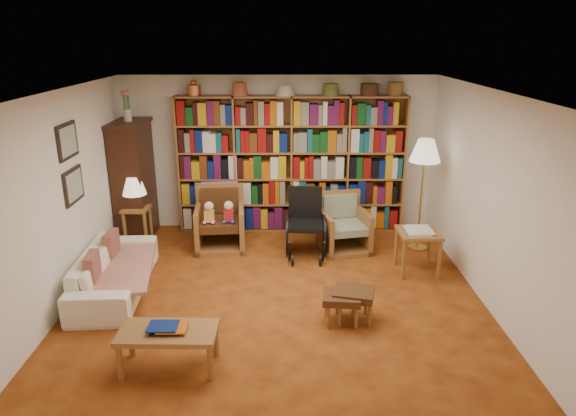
{
  "coord_description": "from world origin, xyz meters",
  "views": [
    {
      "loc": [
        0.09,
        -5.71,
        3.09
      ],
      "look_at": [
        0.13,
        0.6,
        0.95
      ],
      "focal_mm": 32.0,
      "sensor_mm": 36.0,
      "label": 1
    }
  ],
  "objects_px": {
    "side_table_lamp": "(137,218)",
    "coffee_table": "(168,335)",
    "armchair_sage": "(344,228)",
    "footstool_a": "(354,295)",
    "sofa": "(115,271)",
    "floor_lamp": "(425,155)",
    "side_table_papers": "(418,238)",
    "armchair_leather": "(221,222)",
    "footstool_b": "(342,299)",
    "wheelchair": "(306,225)"
  },
  "relations": [
    {
      "from": "side_table_papers",
      "to": "floor_lamp",
      "type": "bearing_deg",
      "value": 74.86
    },
    {
      "from": "armchair_sage",
      "to": "side_table_papers",
      "type": "distance_m",
      "value": 1.26
    },
    {
      "from": "armchair_leather",
      "to": "footstool_a",
      "type": "xyz_separation_m",
      "value": [
        1.75,
        -2.21,
        -0.07
      ]
    },
    {
      "from": "wheelchair",
      "to": "footstool_b",
      "type": "xyz_separation_m",
      "value": [
        0.33,
        -1.92,
        -0.17
      ]
    },
    {
      "from": "floor_lamp",
      "to": "footstool_a",
      "type": "distance_m",
      "value": 2.65
    },
    {
      "from": "sofa",
      "to": "side_table_lamp",
      "type": "relative_size",
      "value": 3.0
    },
    {
      "from": "footstool_a",
      "to": "coffee_table",
      "type": "height_order",
      "value": "coffee_table"
    },
    {
      "from": "armchair_leather",
      "to": "armchair_sage",
      "type": "bearing_deg",
      "value": -3.58
    },
    {
      "from": "footstool_a",
      "to": "coffee_table",
      "type": "distance_m",
      "value": 2.09
    },
    {
      "from": "wheelchair",
      "to": "coffee_table",
      "type": "height_order",
      "value": "wheelchair"
    },
    {
      "from": "sofa",
      "to": "wheelchair",
      "type": "height_order",
      "value": "wheelchair"
    },
    {
      "from": "sofa",
      "to": "wheelchair",
      "type": "xyz_separation_m",
      "value": [
        2.44,
        1.14,
        0.18
      ]
    },
    {
      "from": "sofa",
      "to": "side_table_papers",
      "type": "bearing_deg",
      "value": -85.8
    },
    {
      "from": "side_table_lamp",
      "to": "armchair_leather",
      "type": "relative_size",
      "value": 0.67
    },
    {
      "from": "footstool_b",
      "to": "armchair_leather",
      "type": "bearing_deg",
      "value": 125.29
    },
    {
      "from": "wheelchair",
      "to": "side_table_papers",
      "type": "height_order",
      "value": "wheelchair"
    },
    {
      "from": "armchair_sage",
      "to": "footstool_a",
      "type": "height_order",
      "value": "armchair_sage"
    },
    {
      "from": "armchair_sage",
      "to": "side_table_papers",
      "type": "relative_size",
      "value": 1.35
    },
    {
      "from": "side_table_lamp",
      "to": "armchair_sage",
      "type": "xyz_separation_m",
      "value": [
        3.13,
        -0.08,
        -0.13
      ]
    },
    {
      "from": "sofa",
      "to": "side_table_papers",
      "type": "distance_m",
      "value": 3.98
    },
    {
      "from": "armchair_leather",
      "to": "floor_lamp",
      "type": "distance_m",
      "value": 3.18
    },
    {
      "from": "side_table_lamp",
      "to": "coffee_table",
      "type": "distance_m",
      "value": 3.25
    },
    {
      "from": "armchair_sage",
      "to": "coffee_table",
      "type": "relative_size",
      "value": 0.89
    },
    {
      "from": "coffee_table",
      "to": "footstool_b",
      "type": "bearing_deg",
      "value": 24.9
    },
    {
      "from": "side_table_lamp",
      "to": "floor_lamp",
      "type": "distance_m",
      "value": 4.37
    },
    {
      "from": "armchair_sage",
      "to": "side_table_papers",
      "type": "bearing_deg",
      "value": -43.7
    },
    {
      "from": "sofa",
      "to": "armchair_sage",
      "type": "relative_size",
      "value": 2.22
    },
    {
      "from": "sofa",
      "to": "coffee_table",
      "type": "xyz_separation_m",
      "value": [
        1.02,
        -1.59,
        0.08
      ]
    },
    {
      "from": "wheelchair",
      "to": "footstool_a",
      "type": "height_order",
      "value": "wheelchair"
    },
    {
      "from": "wheelchair",
      "to": "coffee_table",
      "type": "relative_size",
      "value": 1.06
    },
    {
      "from": "armchair_leather",
      "to": "floor_lamp",
      "type": "relative_size",
      "value": 0.56
    },
    {
      "from": "side_table_papers",
      "to": "coffee_table",
      "type": "bearing_deg",
      "value": -144.17
    },
    {
      "from": "coffee_table",
      "to": "side_table_papers",
      "type": "bearing_deg",
      "value": 35.83
    },
    {
      "from": "armchair_leather",
      "to": "side_table_papers",
      "type": "distance_m",
      "value": 2.94
    },
    {
      "from": "armchair_sage",
      "to": "wheelchair",
      "type": "xyz_separation_m",
      "value": [
        -0.59,
        -0.24,
        0.13
      ]
    },
    {
      "from": "footstool_b",
      "to": "coffee_table",
      "type": "relative_size",
      "value": 0.48
    },
    {
      "from": "side_table_lamp",
      "to": "footstool_b",
      "type": "bearing_deg",
      "value": -37.96
    },
    {
      "from": "sofa",
      "to": "floor_lamp",
      "type": "height_order",
      "value": "floor_lamp"
    },
    {
      "from": "armchair_sage",
      "to": "coffee_table",
      "type": "distance_m",
      "value": 3.59
    },
    {
      "from": "side_table_lamp",
      "to": "side_table_papers",
      "type": "distance_m",
      "value": 4.15
    },
    {
      "from": "footstool_a",
      "to": "armchair_leather",
      "type": "bearing_deg",
      "value": 128.39
    },
    {
      "from": "footstool_b",
      "to": "sofa",
      "type": "bearing_deg",
      "value": 164.31
    },
    {
      "from": "armchair_sage",
      "to": "coffee_table",
      "type": "bearing_deg",
      "value": -124.11
    },
    {
      "from": "coffee_table",
      "to": "footstool_a",
      "type": "bearing_deg",
      "value": 24.78
    },
    {
      "from": "side_table_lamp",
      "to": "footstool_a",
      "type": "height_order",
      "value": "side_table_lamp"
    },
    {
      "from": "sofa",
      "to": "footstool_b",
      "type": "distance_m",
      "value": 2.88
    },
    {
      "from": "armchair_sage",
      "to": "footstool_a",
      "type": "xyz_separation_m",
      "value": [
        -0.11,
        -2.1,
        -0.02
      ]
    },
    {
      "from": "armchair_sage",
      "to": "floor_lamp",
      "type": "bearing_deg",
      "value": -2.48
    },
    {
      "from": "wheelchair",
      "to": "armchair_leather",
      "type": "bearing_deg",
      "value": 164.48
    },
    {
      "from": "armchair_sage",
      "to": "floor_lamp",
      "type": "xyz_separation_m",
      "value": [
        1.13,
        -0.05,
        1.13
      ]
    }
  ]
}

